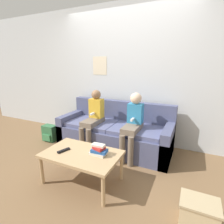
{
  "coord_description": "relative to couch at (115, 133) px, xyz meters",
  "views": [
    {
      "loc": [
        1.22,
        -2.22,
        1.5
      ],
      "look_at": [
        0.0,
        0.38,
        0.72
      ],
      "focal_mm": 28.0,
      "sensor_mm": 36.0,
      "label": 1
    }
  ],
  "objects": [
    {
      "name": "person_right",
      "position": [
        0.39,
        -0.19,
        0.33
      ],
      "size": [
        0.24,
        0.55,
        1.07
      ],
      "color": "#756656",
      "rests_on": "ground_plane"
    },
    {
      "name": "person_left",
      "position": [
        -0.35,
        -0.19,
        0.32
      ],
      "size": [
        0.24,
        0.55,
        1.07
      ],
      "color": "#756656",
      "rests_on": "ground_plane"
    },
    {
      "name": "storage_box",
      "position": [
        1.39,
        -1.17,
        -0.15
      ],
      "size": [
        0.35,
        0.27,
        0.27
      ],
      "color": "#CCB284",
      "rests_on": "ground_plane"
    },
    {
      "name": "couch",
      "position": [
        0.0,
        0.0,
        0.0
      ],
      "size": [
        2.02,
        0.8,
        0.83
      ],
      "color": "#4C5175",
      "rests_on": "ground_plane"
    },
    {
      "name": "tv_remote",
      "position": [
        -0.21,
        -1.15,
        0.14
      ],
      "size": [
        0.09,
        0.17,
        0.02
      ],
      "rotation": [
        0.0,
        0.0,
        -0.34
      ],
      "color": "black",
      "rests_on": "coffee_table"
    },
    {
      "name": "backpack",
      "position": [
        -1.33,
        -0.29,
        -0.13
      ],
      "size": [
        0.28,
        0.2,
        0.32
      ],
      "color": "#336B42",
      "rests_on": "ground_plane"
    },
    {
      "name": "ground_plane",
      "position": [
        0.0,
        -0.52,
        -0.28
      ],
      "size": [
        10.0,
        10.0,
        0.0
      ],
      "primitive_type": "plane",
      "color": "brown"
    },
    {
      "name": "wall_back",
      "position": [
        -0.0,
        0.49,
        1.02
      ],
      "size": [
        8.0,
        0.07,
        2.6
      ],
      "color": "silver",
      "rests_on": "ground_plane"
    },
    {
      "name": "book_stack",
      "position": [
        0.24,
        -1.04,
        0.19
      ],
      "size": [
        0.22,
        0.14,
        0.14
      ],
      "color": "silver",
      "rests_on": "coffee_table"
    },
    {
      "name": "coffee_table",
      "position": [
        0.02,
        -1.09,
        0.09
      ],
      "size": [
        0.97,
        0.6,
        0.42
      ],
      "color": "tan",
      "rests_on": "ground_plane"
    }
  ]
}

